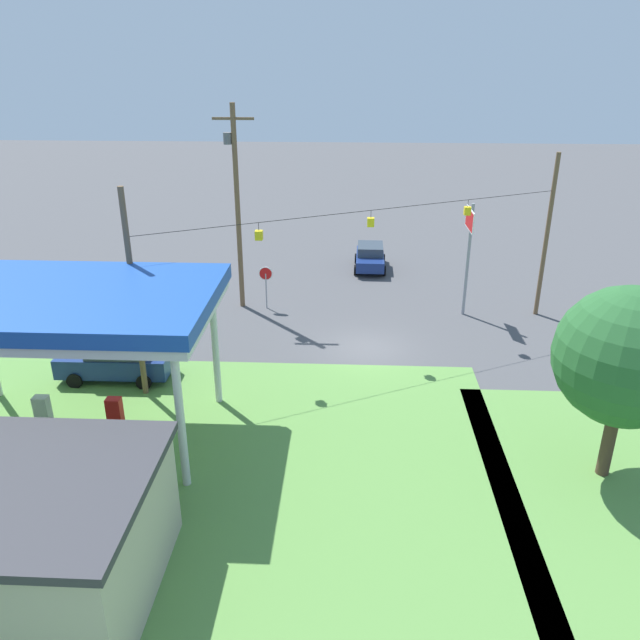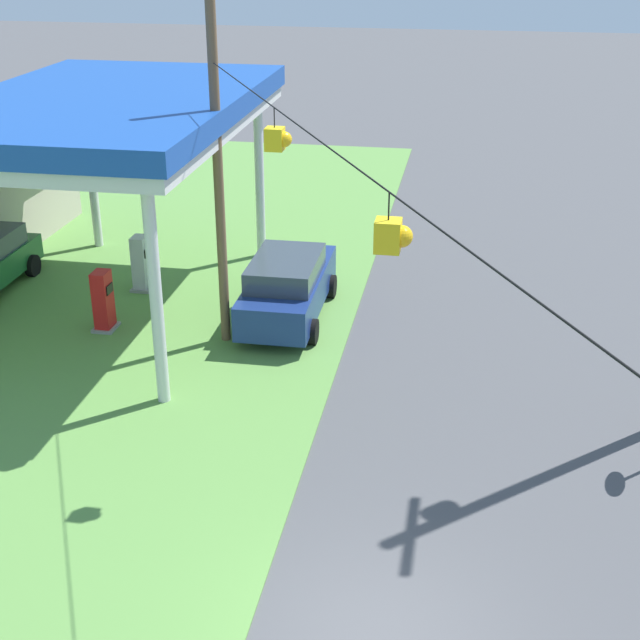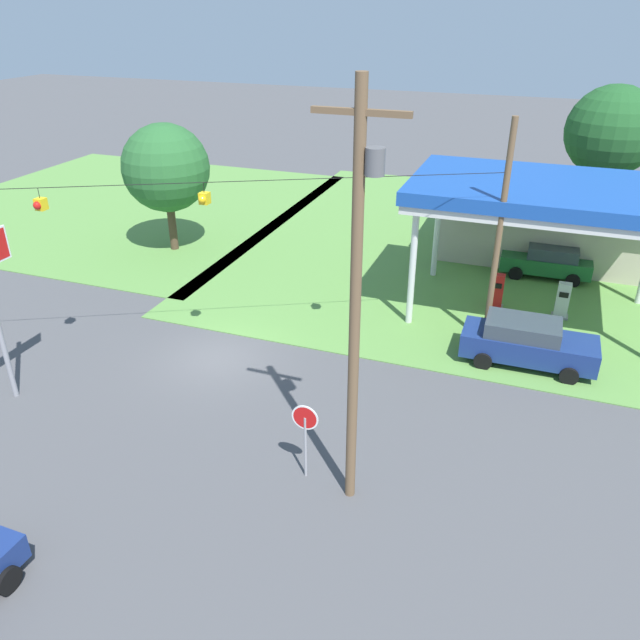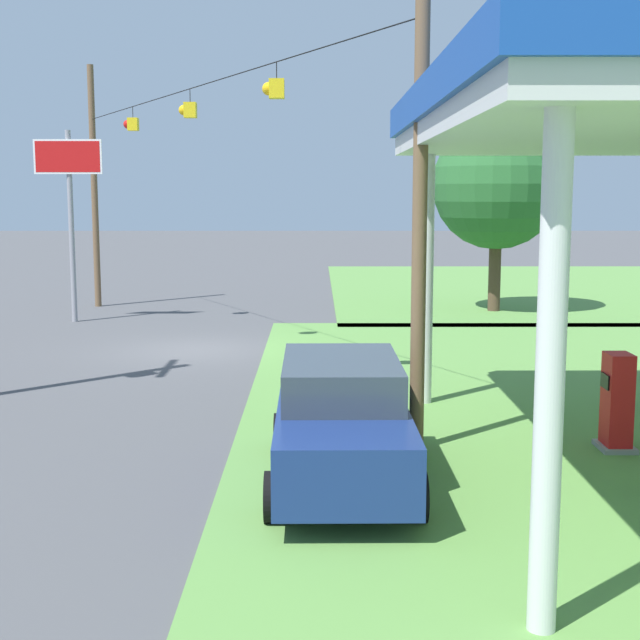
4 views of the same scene
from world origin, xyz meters
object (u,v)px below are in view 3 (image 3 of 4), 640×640
Objects in this scene: gas_station_store at (569,225)px; car_at_pumps_front at (527,342)px; fuel_pump_near at (497,292)px; utility_pole_main at (357,295)px; car_at_pumps_rear at (548,260)px; fuel_pump_far at (562,302)px; tree_behind_station at (611,132)px; tree_west_verge at (166,168)px; stop_sign_roadside at (305,426)px; gas_station_canopy at (546,195)px.

gas_station_store is 12.29m from car_at_pumps_front.
utility_pole_main reaches higher than fuel_pump_near.
gas_station_store is 3.07× the size of car_at_pumps_rear.
utility_pole_main reaches higher than fuel_pump_far.
tree_behind_station is at bearing 75.50° from utility_pole_main.
fuel_pump_near is 0.33× the size of car_at_pumps_front.
car_at_pumps_front is at bearing -17.41° from tree_west_verge.
gas_station_store is at bearing -108.06° from stop_sign_roadside.
tree_behind_station is at bearing 77.13° from gas_station_canopy.
utility_pole_main reaches higher than car_at_pumps_rear.
utility_pole_main reaches higher than car_at_pumps_front.
gas_station_store is 22.40m from utility_pole_main.
stop_sign_roadside is at bearing -111.98° from gas_station_canopy.
tree_west_verge is (-20.54, 1.47, 3.78)m from fuel_pump_far.
car_at_pumps_rear is 20.33m from tree_west_verge.
fuel_pump_far is at bearing -90.26° from gas_station_store.
car_at_pumps_front is 9.20m from car_at_pumps_rear.
car_at_pumps_rear is at bearing 66.47° from fuel_pump_near.
utility_pole_main is 1.33× the size of tree_behind_station.
tree_behind_station is at bearing 27.13° from tree_west_verge.
stop_sign_roadside is at bearing 70.84° from car_at_pumps_rear.
stop_sign_roadside reaches higher than fuel_pump_far.
gas_station_canopy is 2.51× the size of car_at_pumps_rear.
gas_station_store is 7.67m from fuel_pump_far.
fuel_pump_far is 0.66× the size of stop_sign_roadside.
fuel_pump_near is (-2.83, -7.59, -1.09)m from gas_station_store.
car_at_pumps_rear reaches higher than fuel_pump_near.
gas_station_canopy is 13.11m from tree_behind_station.
tree_behind_station is at bearing -106.50° from car_at_pumps_rear.
tree_behind_station is (1.52, 12.77, 5.10)m from fuel_pump_far.
gas_station_canopy reaches higher than gas_station_store.
tree_west_verge is at bearing -163.42° from gas_station_store.
tree_behind_station is at bearing -107.66° from stop_sign_roadside.
gas_station_store is 3.26m from car_at_pumps_rear.
tree_west_verge is at bearing 175.62° from gas_station_canopy.
gas_station_canopy is at bearing 81.85° from car_at_pumps_rear.
tree_west_verge is (-17.74, 1.47, 3.78)m from fuel_pump_near.
utility_pole_main is at bearing -104.14° from gas_station_store.
fuel_pump_near is 14.06m from stop_sign_roadside.
fuel_pump_near is at bearing -106.67° from stop_sign_roadside.
fuel_pump_near and fuel_pump_far have the same top height.
fuel_pump_near is at bearing 65.79° from car_at_pumps_rear.
car_at_pumps_front reaches higher than fuel_pump_near.
tree_west_verge is (-15.22, 15.17, -1.70)m from utility_pole_main.
car_at_pumps_front is (-1.24, -12.19, -0.92)m from gas_station_store.
tree_behind_station is at bearing 83.22° from fuel_pump_far.
gas_station_store is 8.10× the size of fuel_pump_near.
utility_pole_main is at bearing -104.50° from tree_behind_station.
stop_sign_roadside is (-5.42, -13.43, -3.59)m from gas_station_canopy.
gas_station_canopy is at bearing -4.38° from tree_west_verge.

